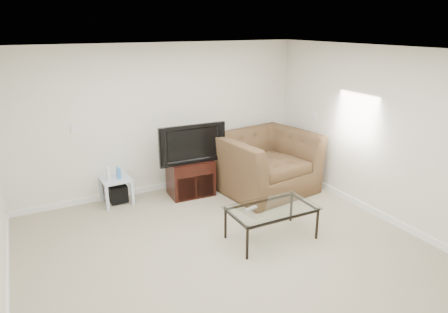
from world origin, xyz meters
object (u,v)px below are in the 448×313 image
side_table (116,190)px  coffee_table (271,223)px  tv_stand (191,178)px  television (190,143)px  subwoofer (118,193)px  recliner (265,153)px

side_table → coffee_table: 2.64m
tv_stand → coffee_table: 1.91m
side_table → television: bearing=-12.2°
subwoofer → recliner: size_ratio=0.18×
television → subwoofer: (-1.18, 0.28, -0.78)m
side_table → recliner: bearing=-15.0°
tv_stand → recliner: size_ratio=0.47×
tv_stand → television: size_ratio=0.69×
television → coffee_table: 2.01m
tv_stand → television: television is taller
recliner → coffee_table: (-0.83, -1.45, -0.45)m
television → coffee_table: television is taller
subwoofer → coffee_table: bearing=-53.6°
subwoofer → recliner: bearing=-15.6°
television → side_table: size_ratio=2.34×
tv_stand → recliner: 1.34m
tv_stand → coffee_table: bearing=-75.9°
television → tv_stand: bearing=89.2°
recliner → television: bearing=154.2°
tv_stand → television: bearing=-90.0°
tv_stand → side_table: bearing=171.5°
television → recliner: (1.22, -0.39, -0.25)m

